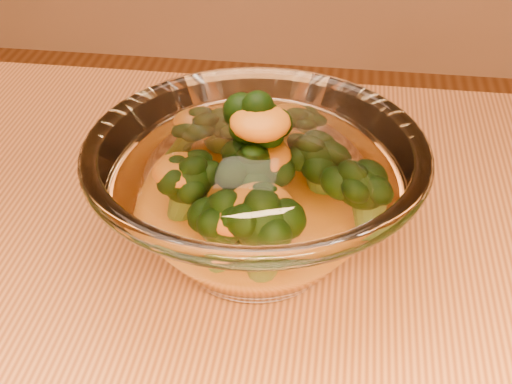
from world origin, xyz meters
The scene contains 3 objects.
glass_bowl centered at (-0.02, 0.10, 0.81)m, with size 0.24×0.24×0.11m.
cheese_sauce centered at (-0.02, 0.10, 0.78)m, with size 0.12×0.12×0.03m, color orange.
broccoli_heap centered at (-0.02, 0.11, 0.82)m, with size 0.16×0.16×0.09m.
Camera 1 is at (0.03, -0.31, 1.11)m, focal length 50.00 mm.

